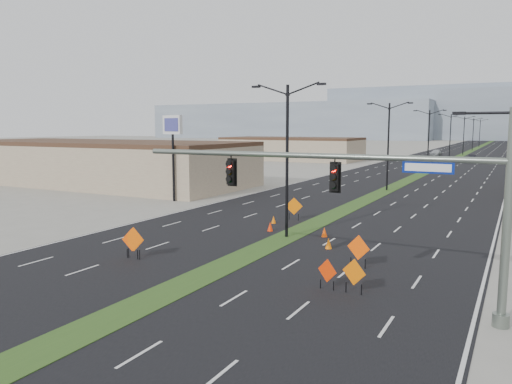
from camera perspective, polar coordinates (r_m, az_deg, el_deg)
The scene contains 29 objects.
ground at distance 23.44m, azimuth -8.97°, elevation -10.81°, with size 600.00×600.00×0.00m, color gray.
road_surface at distance 118.73m, azimuth 21.42°, elevation 3.40°, with size 25.00×400.00×0.02m, color black.
median_strip at distance 118.73m, azimuth 21.42°, elevation 3.40°, with size 2.00×400.00×0.04m, color #2B4C1B.
building_sw_near at distance 68.20m, azimuth -17.47°, elevation 3.06°, with size 40.00×16.00×5.00m, color tan.
building_sw_far at distance 112.46m, azimuth 4.09°, elevation 4.85°, with size 30.00×14.00×4.50m, color tan.
mesa_west at distance 326.30m, azimuth 3.85°, elevation 8.08°, with size 180.00×50.00×22.00m, color gray.
mesa_backdrop at distance 340.63m, azimuth 20.85°, elevation 8.43°, with size 140.00×50.00×32.00m, color gray.
signal_mast at distance 20.49m, azimuth 13.85°, elevation 0.18°, with size 16.30×0.60×8.00m.
streetlight_0 at distance 32.70m, azimuth 3.58°, elevation 4.12°, with size 5.15×0.24×10.02m.
streetlight_1 at distance 59.31m, azimuth 14.88°, elevation 5.37°, with size 5.15×0.24×10.02m.
streetlight_2 at distance 86.80m, azimuth 19.12°, elevation 5.79°, with size 5.15×0.24×10.02m.
streetlight_3 at distance 114.54m, azimuth 21.32°, elevation 6.00°, with size 5.15×0.24×10.02m.
streetlight_4 at distance 142.38m, azimuth 22.66°, elevation 6.12°, with size 5.15×0.24×10.02m.
streetlight_5 at distance 170.28m, azimuth 23.56°, elevation 6.19°, with size 5.15×0.24×10.02m.
streetlight_6 at distance 198.20m, azimuth 24.21°, elevation 6.25°, with size 5.15×0.24×10.02m.
car_left at distance 104.73m, azimuth 18.19°, elevation 3.52°, with size 1.94×4.83×1.65m, color maroon.
car_mid at distance 118.80m, azimuth 23.44°, elevation 3.63°, with size 1.41×4.04×1.33m, color black.
car_far at distance 136.18m, azimuth 19.89°, elevation 4.25°, with size 2.11×5.20×1.51m, color #A4AAAD.
construction_sign_0 at distance 28.70m, azimuth -13.99°, elevation -5.46°, with size 1.28×0.21×1.71m.
construction_sign_1 at distance 28.61m, azimuth -13.81°, elevation -5.38°, with size 1.35×0.16×1.80m.
construction_sign_2 at distance 39.24m, azimuth 4.36°, elevation -1.72°, with size 1.25×0.61×1.81m.
construction_sign_3 at distance 22.94m, azimuth 8.14°, elevation -9.04°, with size 1.01×0.42×1.42m.
construction_sign_4 at distance 22.54m, azimuth 11.14°, elevation -9.12°, with size 1.15×0.40×1.59m.
construction_sign_5 at distance 26.53m, azimuth 11.62°, elevation -6.37°, with size 1.28×0.39×1.76m.
cone_0 at distance 35.21m, azimuth 1.63°, elevation -3.97°, with size 0.41×0.41×0.68m, color #F12E05.
cone_1 at distance 33.68m, azimuth 7.82°, elevation -4.57°, with size 0.40×0.40×0.66m, color #FF4A05.
cone_2 at distance 30.50m, azimuth 8.29°, elevation -5.83°, with size 0.41×0.41×0.68m, color #FF6F05.
cone_3 at distance 38.01m, azimuth 2.02°, elevation -3.17°, with size 0.37×0.37×0.61m, color orange.
pole_sign_west at distance 49.68m, azimuth -9.52°, elevation 6.78°, with size 2.74×1.12×8.44m.
Camera 1 is at (13.47, -17.73, 7.31)m, focal length 35.00 mm.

